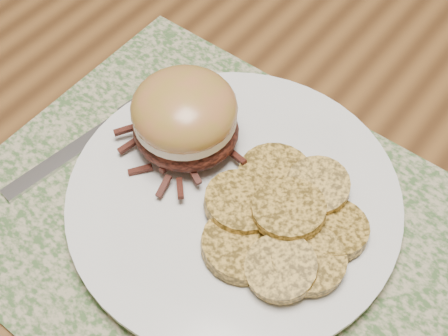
{
  "coord_description": "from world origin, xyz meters",
  "views": [
    {
      "loc": [
        0.32,
        -0.27,
        1.2
      ],
      "look_at": [
        0.14,
        -0.04,
        0.79
      ],
      "focal_mm": 50.0,
      "sensor_mm": 36.0,
      "label": 1
    }
  ],
  "objects_px": {
    "pork_sandwich": "(185,117)",
    "fork": "(93,138)",
    "dinner_plate": "(234,199)",
    "dining_table": "(142,140)"
  },
  "relations": [
    {
      "from": "pork_sandwich",
      "to": "fork",
      "type": "xyz_separation_m",
      "value": [
        -0.08,
        -0.04,
        -0.05
      ]
    },
    {
      "from": "dinner_plate",
      "to": "pork_sandwich",
      "type": "height_order",
      "value": "pork_sandwich"
    },
    {
      "from": "pork_sandwich",
      "to": "dining_table",
      "type": "bearing_deg",
      "value": 153.85
    },
    {
      "from": "pork_sandwich",
      "to": "fork",
      "type": "bearing_deg",
      "value": -161.46
    },
    {
      "from": "dining_table",
      "to": "pork_sandwich",
      "type": "height_order",
      "value": "pork_sandwich"
    },
    {
      "from": "dining_table",
      "to": "pork_sandwich",
      "type": "relative_size",
      "value": 14.45
    },
    {
      "from": "pork_sandwich",
      "to": "fork",
      "type": "relative_size",
      "value": 0.57
    },
    {
      "from": "dining_table",
      "to": "dinner_plate",
      "type": "xyz_separation_m",
      "value": [
        0.16,
        -0.05,
        0.09
      ]
    },
    {
      "from": "dining_table",
      "to": "fork",
      "type": "distance_m",
      "value": 0.11
    },
    {
      "from": "dinner_plate",
      "to": "fork",
      "type": "xyz_separation_m",
      "value": [
        -0.14,
        -0.02,
        -0.01
      ]
    }
  ]
}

